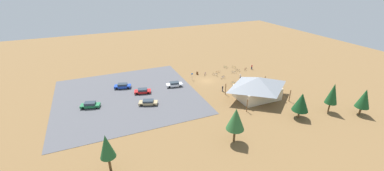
{
  "coord_description": "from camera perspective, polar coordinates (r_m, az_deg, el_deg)",
  "views": [
    {
      "loc": [
        30.08,
        59.01,
        28.56
      ],
      "look_at": [
        6.41,
        3.79,
        1.2
      ],
      "focal_mm": 22.77,
      "sensor_mm": 36.0,
      "label": 1
    }
  ],
  "objects": [
    {
      "name": "ground",
      "position": [
        72.13,
        3.49,
        1.11
      ],
      "size": [
        160.0,
        160.0,
        0.0
      ],
      "primitive_type": "plane",
      "color": "brown",
      "rests_on": "ground"
    },
    {
      "name": "parking_lot_asphalt",
      "position": [
        65.32,
        -14.97,
        -2.32
      ],
      "size": [
        35.11,
        34.74,
        0.05
      ],
      "primitive_type": "cube",
      "color": "#4C4C51",
      "rests_on": "ground"
    },
    {
      "name": "bike_pavilion",
      "position": [
        62.92,
        15.1,
        -0.15
      ],
      "size": [
        12.97,
        10.01,
        5.68
      ],
      "color": "beige",
      "rests_on": "ground"
    },
    {
      "name": "trash_bin",
      "position": [
        76.57,
        1.23,
        2.94
      ],
      "size": [
        0.6,
        0.6,
        0.9
      ],
      "primitive_type": "cylinder",
      "color": "brown",
      "rests_on": "ground"
    },
    {
      "name": "lot_sign",
      "position": [
        72.14,
        0.01,
        2.37
      ],
      "size": [
        0.56,
        0.08,
        2.2
      ],
      "color": "#99999E",
      "rests_on": "ground"
    },
    {
      "name": "pine_midwest",
      "position": [
        65.17,
        35.34,
        -2.5
      ],
      "size": [
        2.9,
        2.9,
        6.17
      ],
      "color": "brown",
      "rests_on": "ground"
    },
    {
      "name": "pine_far_east",
      "position": [
        57.02,
        24.22,
        -3.55
      ],
      "size": [
        3.47,
        3.47,
        5.89
      ],
      "color": "brown",
      "rests_on": "ground"
    },
    {
      "name": "pine_center",
      "position": [
        62.23,
        30.09,
        -1.65
      ],
      "size": [
        2.6,
        2.6,
        7.02
      ],
      "color": "brown",
      "rests_on": "ground"
    },
    {
      "name": "pine_west",
      "position": [
        40.3,
        -19.38,
        -13.33
      ],
      "size": [
        2.43,
        2.43,
        6.86
      ],
      "color": "brown",
      "rests_on": "ground"
    },
    {
      "name": "pine_far_west",
      "position": [
        44.85,
        10.19,
        -7.75
      ],
      "size": [
        3.36,
        3.36,
        7.08
      ],
      "color": "brown",
      "rests_on": "ground"
    },
    {
      "name": "bicycle_green_by_bin",
      "position": [
        82.51,
        7.87,
        4.29
      ],
      "size": [
        0.77,
        1.68,
        0.89
      ],
      "color": "black",
      "rests_on": "ground"
    },
    {
      "name": "bicycle_red_yard_front",
      "position": [
        81.86,
        12.44,
        3.77
      ],
      "size": [
        1.59,
        0.95,
        0.87
      ],
      "color": "black",
      "rests_on": "ground"
    },
    {
      "name": "bicycle_purple_edge_north",
      "position": [
        75.96,
        3.08,
        2.67
      ],
      "size": [
        1.21,
        1.25,
        0.84
      ],
      "color": "black",
      "rests_on": "ground"
    },
    {
      "name": "bicycle_blue_mid_cluster",
      "position": [
        74.03,
        7.25,
        1.9
      ],
      "size": [
        1.68,
        0.57,
        0.86
      ],
      "color": "black",
      "rests_on": "ground"
    },
    {
      "name": "bicycle_silver_near_porch",
      "position": [
        75.91,
        5.44,
        2.58
      ],
      "size": [
        1.32,
        1.3,
        0.85
      ],
      "color": "black",
      "rests_on": "ground"
    },
    {
      "name": "bicycle_orange_near_sign",
      "position": [
        78.12,
        6.11,
        3.17
      ],
      "size": [
        1.67,
        0.48,
        0.75
      ],
      "color": "black",
      "rests_on": "ground"
    },
    {
      "name": "bicycle_teal_lone_east",
      "position": [
        70.64,
        9.74,
        0.59
      ],
      "size": [
        1.4,
        0.97,
        0.83
      ],
      "color": "black",
      "rests_on": "ground"
    },
    {
      "name": "bicycle_black_edge_south",
      "position": [
        80.44,
        10.71,
        3.51
      ],
      "size": [
        0.8,
        1.58,
        0.8
      ],
      "color": "black",
      "rests_on": "ground"
    },
    {
      "name": "bicycle_white_yard_left",
      "position": [
        78.7,
        9.7,
        3.11
      ],
      "size": [
        1.34,
        0.97,
        0.82
      ],
      "color": "black",
      "rests_on": "ground"
    },
    {
      "name": "bicycle_yellow_yard_right",
      "position": [
        83.12,
        9.76,
        4.28
      ],
      "size": [
        0.71,
        1.61,
        0.83
      ],
      "color": "black",
      "rests_on": "ground"
    },
    {
      "name": "bicycle_green_lone_west",
      "position": [
        72.05,
        12.27,
        0.85
      ],
      "size": [
        1.52,
        0.7,
        0.78
      ],
      "color": "black",
      "rests_on": "ground"
    },
    {
      "name": "car_green_end_stall",
      "position": [
        62.11,
        -22.74,
        -4.22
      ],
      "size": [
        4.67,
        2.87,
        1.37
      ],
      "color": "#1E6B3D",
      "rests_on": "parking_lot_asphalt"
    },
    {
      "name": "car_white_by_curb",
      "position": [
        68.11,
        -4.16,
        0.29
      ],
      "size": [
        4.69,
        2.4,
        1.34
      ],
      "color": "white",
      "rests_on": "parking_lot_asphalt"
    },
    {
      "name": "car_tan_back_corner",
      "position": [
        59.49,
        -10.22,
        -3.89
      ],
      "size": [
        4.78,
        3.26,
        1.24
      ],
      "color": "tan",
      "rests_on": "parking_lot_asphalt"
    },
    {
      "name": "car_blue_inner_stall",
      "position": [
        69.57,
        -15.94,
        -0.09
      ],
      "size": [
        4.73,
        2.96,
        1.39
      ],
      "color": "#1E42B2",
      "rests_on": "parking_lot_asphalt"
    },
    {
      "name": "car_red_mid_lot",
      "position": [
        65.42,
        -11.49,
        -1.26
      ],
      "size": [
        4.54,
        2.85,
        1.27
      ],
      "color": "red",
      "rests_on": "parking_lot_asphalt"
    },
    {
      "name": "visitor_crossing_yard",
      "position": [
        65.73,
        7.17,
        -0.65
      ],
      "size": [
        0.38,
        0.4,
        1.64
      ],
      "color": "#2D3347",
      "rests_on": "ground"
    },
    {
      "name": "visitor_by_pavilion",
      "position": [
        73.97,
        11.25,
        2.05
      ],
      "size": [
        0.4,
        0.39,
        1.75
      ],
      "color": "#2D3347",
      "rests_on": "ground"
    },
    {
      "name": "visitor_at_bikes",
      "position": [
        83.05,
        13.84,
        4.29
      ],
      "size": [
        0.36,
        0.38,
        1.71
      ],
      "color": "#2D3347",
      "rests_on": "ground"
    }
  ]
}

